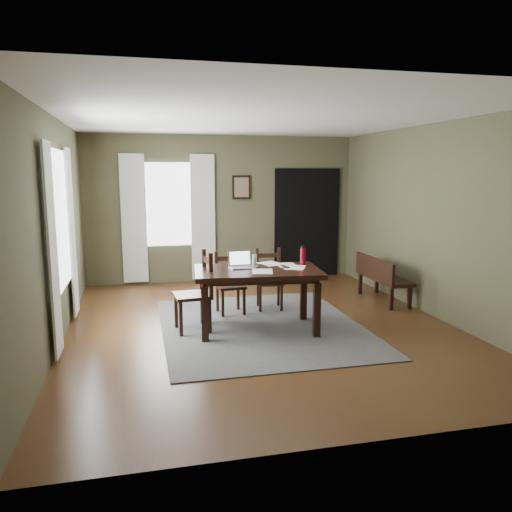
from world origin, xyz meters
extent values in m
cube|color=#492C16|center=(0.00, 0.00, -0.01)|extent=(5.00, 6.00, 0.01)
cube|color=#4C4B31|center=(0.00, 3.00, 1.35)|extent=(5.00, 0.02, 2.70)
cube|color=#4C4B31|center=(0.00, -3.00, 1.35)|extent=(5.00, 0.02, 2.70)
cube|color=#4C4B31|center=(-2.50, 0.00, 1.35)|extent=(0.02, 6.00, 2.70)
cube|color=#4C4B31|center=(2.50, 0.00, 1.35)|extent=(0.02, 6.00, 2.70)
cube|color=white|center=(0.00, 0.00, 2.70)|extent=(5.00, 6.00, 0.02)
cube|color=#484848|center=(0.00, 0.00, 0.01)|extent=(2.60, 3.20, 0.01)
cube|color=black|center=(-0.09, -0.15, 0.77)|extent=(1.67, 1.11, 0.06)
cube|color=black|center=(-0.09, -0.15, 0.71)|extent=(1.49, 0.92, 0.05)
cube|color=black|center=(-0.81, -0.45, 0.35)|extent=(0.09, 0.09, 0.68)
cube|color=black|center=(-0.73, 0.29, 0.35)|extent=(0.09, 0.09, 0.68)
cube|color=black|center=(0.56, -0.59, 0.35)|extent=(0.09, 0.09, 0.68)
cube|color=black|center=(0.64, 0.15, 0.35)|extent=(0.09, 0.09, 0.68)
cube|color=black|center=(-0.91, 0.00, 0.47)|extent=(0.49, 0.49, 0.04)
cube|color=black|center=(-1.11, 0.16, 0.23)|extent=(0.05, 0.05, 0.44)
cube|color=black|center=(-0.74, 0.20, 0.23)|extent=(0.05, 0.05, 0.44)
cube|color=black|center=(-1.07, -0.20, 0.23)|extent=(0.05, 0.05, 0.44)
cube|color=black|center=(-0.71, -0.17, 0.23)|extent=(0.05, 0.05, 0.44)
cube|color=black|center=(-0.72, 0.21, 0.76)|extent=(0.05, 0.05, 0.56)
cube|color=black|center=(-0.69, -0.18, 0.76)|extent=(0.05, 0.05, 0.56)
cube|color=black|center=(-0.71, 0.02, 0.61)|extent=(0.06, 0.33, 0.07)
cube|color=black|center=(-0.71, 0.02, 0.76)|extent=(0.06, 0.33, 0.07)
cube|color=black|center=(-0.71, 0.02, 0.91)|extent=(0.06, 0.33, 0.07)
cube|color=black|center=(-0.29, 0.68, 0.41)|extent=(0.42, 0.42, 0.04)
cube|color=black|center=(-0.43, 0.51, 0.20)|extent=(0.04, 0.04, 0.38)
cube|color=black|center=(-0.46, 0.82, 0.20)|extent=(0.04, 0.04, 0.38)
cube|color=black|center=(-0.12, 0.53, 0.20)|extent=(0.04, 0.04, 0.38)
cube|color=black|center=(-0.14, 0.85, 0.20)|extent=(0.04, 0.04, 0.38)
cube|color=black|center=(-0.47, 0.84, 0.66)|extent=(0.04, 0.04, 0.48)
cube|color=black|center=(-0.14, 0.87, 0.66)|extent=(0.04, 0.04, 0.48)
cube|color=black|center=(-0.30, 0.85, 0.53)|extent=(0.29, 0.05, 0.06)
cube|color=black|center=(-0.30, 0.85, 0.66)|extent=(0.29, 0.05, 0.06)
cube|color=black|center=(-0.30, 0.85, 0.79)|extent=(0.29, 0.05, 0.06)
cube|color=black|center=(0.32, 0.79, 0.41)|extent=(0.43, 0.43, 0.04)
cube|color=black|center=(0.15, 0.65, 0.20)|extent=(0.04, 0.04, 0.38)
cube|color=black|center=(0.19, 0.96, 0.20)|extent=(0.04, 0.04, 0.38)
cube|color=black|center=(0.46, 0.61, 0.20)|extent=(0.04, 0.04, 0.38)
cube|color=black|center=(0.50, 0.92, 0.20)|extent=(0.04, 0.04, 0.38)
cube|color=black|center=(0.18, 0.98, 0.66)|extent=(0.05, 0.05, 0.48)
cube|color=black|center=(0.51, 0.94, 0.66)|extent=(0.05, 0.05, 0.48)
cube|color=black|center=(0.35, 0.96, 0.53)|extent=(0.29, 0.06, 0.06)
cube|color=black|center=(0.35, 0.96, 0.66)|extent=(0.29, 0.06, 0.06)
cube|color=black|center=(0.35, 0.96, 0.79)|extent=(0.29, 0.06, 0.06)
cube|color=black|center=(2.22, 0.86, 0.37)|extent=(0.40, 1.24, 0.05)
cube|color=black|center=(2.37, 0.32, 0.17)|extent=(0.05, 0.05, 0.35)
cube|color=black|center=(2.07, 0.32, 0.17)|extent=(0.05, 0.05, 0.35)
cube|color=black|center=(2.37, 1.39, 0.17)|extent=(0.05, 0.05, 0.35)
cube|color=black|center=(2.07, 1.39, 0.17)|extent=(0.05, 0.05, 0.35)
cube|color=black|center=(2.04, 0.86, 0.55)|extent=(0.04, 1.24, 0.30)
cube|color=#B7B7BC|center=(-0.26, -0.01, 0.81)|extent=(0.33, 0.24, 0.02)
cube|color=#B7B7BC|center=(-0.27, 0.10, 0.92)|extent=(0.31, 0.08, 0.20)
cube|color=silver|center=(-0.27, 0.10, 0.92)|extent=(0.27, 0.06, 0.17)
cube|color=#3F3F42|center=(-0.26, -0.02, 0.82)|extent=(0.27, 0.15, 0.00)
cube|color=#3F3F42|center=(-0.08, -0.05, 0.82)|extent=(0.08, 0.10, 0.03)
cube|color=black|center=(0.29, -0.11, 0.81)|extent=(0.07, 0.18, 0.02)
cylinder|color=silver|center=(-0.05, 0.16, 0.87)|extent=(0.08, 0.08, 0.14)
cylinder|color=#B30D29|center=(0.58, 0.04, 0.92)|extent=(0.09, 0.09, 0.22)
cylinder|color=black|center=(0.58, 0.04, 1.04)|extent=(0.06, 0.06, 0.04)
cube|color=white|center=(0.41, -0.15, 0.81)|extent=(0.36, 0.40, 0.00)
cube|color=white|center=(0.18, 0.19, 0.81)|extent=(0.35, 0.39, 0.00)
cube|color=white|center=(0.36, 0.03, 0.81)|extent=(0.25, 0.33, 0.00)
cube|color=white|center=(-0.06, -0.30, 0.81)|extent=(0.33, 0.38, 0.00)
cube|color=white|center=(-2.47, 0.20, 1.45)|extent=(0.01, 1.30, 1.70)
cube|color=white|center=(-1.00, 2.97, 1.45)|extent=(1.00, 0.01, 1.50)
cube|color=silver|center=(-2.44, -0.62, 1.20)|extent=(0.03, 0.48, 2.30)
cube|color=silver|center=(-2.44, 1.02, 1.20)|extent=(0.03, 0.48, 2.30)
cube|color=silver|center=(-1.62, 2.94, 1.20)|extent=(0.44, 0.03, 2.30)
cube|color=silver|center=(-0.38, 2.94, 1.20)|extent=(0.44, 0.03, 2.30)
cube|color=black|center=(0.35, 2.97, 1.75)|extent=(0.34, 0.03, 0.44)
cube|color=brown|center=(0.35, 2.96, 1.75)|extent=(0.27, 0.01, 0.36)
cube|color=black|center=(1.65, 2.97, 1.05)|extent=(1.30, 0.03, 2.10)
camera|label=1|loc=(-1.54, -6.21, 2.02)|focal=35.00mm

